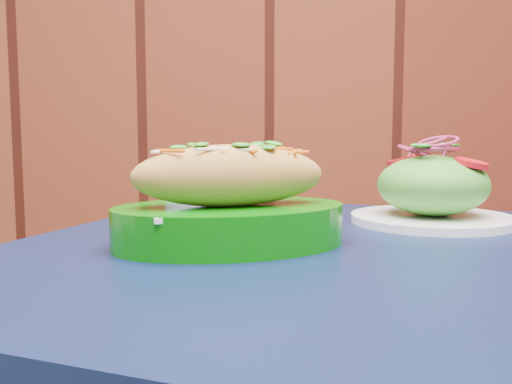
{
  "coord_description": "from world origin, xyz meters",
  "views": [
    {
      "loc": [
        -0.41,
        1.19,
        0.89
      ],
      "look_at": [
        -0.42,
        1.91,
        0.81
      ],
      "focal_mm": 40.0,
      "sensor_mm": 36.0,
      "label": 1
    }
  ],
  "objects": [
    {
      "name": "salad_plate",
      "position": [
        -0.16,
        2.04,
        0.8
      ],
      "size": [
        0.24,
        0.24,
        0.13
      ],
      "rotation": [
        0.0,
        0.0,
        -0.18
      ],
      "color": "white",
      "rests_on": "cafe_table"
    },
    {
      "name": "cafe_table",
      "position": [
        -0.31,
        1.86,
        0.66
      ],
      "size": [
        1.03,
        1.03,
        0.75
      ],
      "rotation": [
        0.0,
        0.0,
        -0.35
      ],
      "color": "black",
      "rests_on": "ground"
    },
    {
      "name": "water_glass",
      "position": [
        -0.54,
        2.12,
        0.8
      ],
      "size": [
        0.07,
        0.07,
        0.11
      ],
      "primitive_type": "cylinder",
      "color": "silver",
      "rests_on": "cafe_table"
    },
    {
      "name": "banh_mi_basket",
      "position": [
        -0.45,
        1.86,
        0.8
      ],
      "size": [
        0.33,
        0.26,
        0.13
      ],
      "rotation": [
        0.0,
        0.0,
        0.32
      ],
      "color": "#066806",
      "rests_on": "cafe_table"
    }
  ]
}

